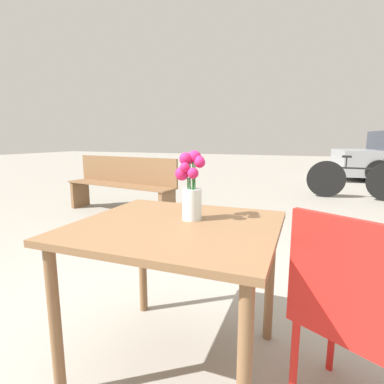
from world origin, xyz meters
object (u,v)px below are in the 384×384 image
(flower_vase, at_px, (191,189))
(bicycle, at_px, (356,180))
(bench_near, at_px, (122,182))
(table_front, at_px, (176,244))
(cafe_chair, at_px, (353,310))

(flower_vase, xyz_separation_m, bicycle, (1.25, 4.97, -0.51))
(flower_vase, xyz_separation_m, bench_near, (-2.16, 2.44, -0.41))
(table_front, distance_m, flower_vase, 0.27)
(flower_vase, distance_m, cafe_chair, 0.82)
(table_front, relative_size, bench_near, 0.49)
(cafe_chair, distance_m, bench_near, 3.86)
(flower_vase, bearing_deg, table_front, -109.72)
(table_front, xyz_separation_m, bicycle, (1.29, 5.07, -0.27))
(bicycle, bearing_deg, table_front, -104.22)
(table_front, xyz_separation_m, flower_vase, (0.04, 0.10, 0.25))
(table_front, height_order, flower_vase, flower_vase)
(table_front, relative_size, flower_vase, 2.85)
(table_front, xyz_separation_m, bench_near, (-2.12, 2.54, -0.16))
(table_front, xyz_separation_m, cafe_chair, (0.75, -0.05, -0.14))
(table_front, bearing_deg, cafe_chair, -3.64)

